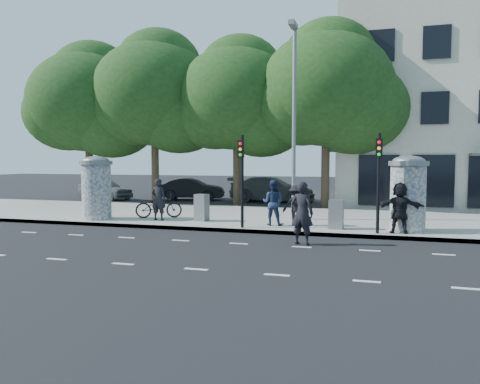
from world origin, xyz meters
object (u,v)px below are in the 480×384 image
(traffic_pole_far, at_px, (379,172))
(ped_c, at_px, (273,203))
(street_lamp, at_px, (294,108))
(ped_f, at_px, (400,208))
(man_road, at_px, (302,213))
(car_left, at_px, (105,189))
(traffic_pole_near, at_px, (242,171))
(cabinet_left, at_px, (202,208))
(ad_column_left, at_px, (96,186))
(ad_column_right, at_px, (408,192))
(ped_d, at_px, (296,205))
(ped_b, at_px, (159,199))
(car_mid, at_px, (192,189))
(cabinet_right, at_px, (336,214))
(car_right, at_px, (272,189))
(bicycle, at_px, (159,206))

(traffic_pole_far, height_order, ped_c, traffic_pole_far)
(street_lamp, relative_size, ped_f, 4.58)
(ped_f, height_order, man_road, man_road)
(man_road, relative_size, car_left, 0.49)
(traffic_pole_near, distance_m, cabinet_left, 2.96)
(ad_column_left, relative_size, traffic_pole_far, 0.78)
(ad_column_right, height_order, traffic_pole_far, traffic_pole_far)
(traffic_pole_far, bearing_deg, ad_column_right, 42.21)
(ped_d, height_order, cabinet_left, ped_d)
(ad_column_left, distance_m, street_lamp, 8.90)
(ped_b, relative_size, car_left, 0.43)
(ped_c, bearing_deg, ped_b, 2.60)
(ped_d, relative_size, car_mid, 0.37)
(ped_b, xyz_separation_m, ped_d, (5.72, 0.01, -0.09))
(ped_c, bearing_deg, street_lamp, -100.22)
(cabinet_right, bearing_deg, ped_b, -178.86)
(man_road, bearing_deg, ad_column_left, -4.44)
(traffic_pole_far, xyz_separation_m, car_right, (-6.44, 12.39, -1.45))
(bicycle, bearing_deg, ped_b, 179.78)
(car_right, bearing_deg, cabinet_left, 175.05)
(ped_b, height_order, car_mid, ped_b)
(bicycle, distance_m, cabinet_right, 7.70)
(car_mid, bearing_deg, street_lamp, -149.57)
(car_left, bearing_deg, bicycle, -121.56)
(ad_column_left, xyz_separation_m, ped_f, (12.11, -0.39, -0.51))
(ped_f, bearing_deg, traffic_pole_near, 5.92)
(street_lamp, xyz_separation_m, ped_c, (-0.45, -1.84, -3.77))
(car_right, bearing_deg, ped_d, -165.45)
(ad_column_right, relative_size, bicycle, 1.34)
(ped_d, distance_m, car_right, 11.82)
(traffic_pole_near, distance_m, car_left, 16.68)
(ad_column_right, relative_size, traffic_pole_near, 0.78)
(traffic_pole_near, xyz_separation_m, cabinet_right, (3.36, 0.68, -1.55))
(ad_column_left, height_order, car_right, ad_column_left)
(street_lamp, bearing_deg, ad_column_left, -165.06)
(traffic_pole_near, xyz_separation_m, cabinet_left, (-2.12, 1.38, -1.53))
(cabinet_right, height_order, car_left, car_left)
(traffic_pole_near, bearing_deg, ped_f, 3.30)
(ad_column_left, height_order, ped_f, ad_column_left)
(ad_column_left, height_order, ped_d, ad_column_left)
(traffic_pole_near, relative_size, ped_d, 2.19)
(ad_column_left, relative_size, car_left, 0.66)
(ad_column_left, distance_m, ped_f, 12.13)
(cabinet_left, height_order, car_right, car_right)
(street_lamp, height_order, ped_f, street_lamp)
(man_road, distance_m, car_mid, 17.13)
(ped_c, bearing_deg, ped_f, 175.02)
(ped_f, bearing_deg, ad_column_right, -113.61)
(ped_b, xyz_separation_m, bicycle, (-0.35, 0.72, -0.35))
(traffic_pole_far, distance_m, car_right, 14.04)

